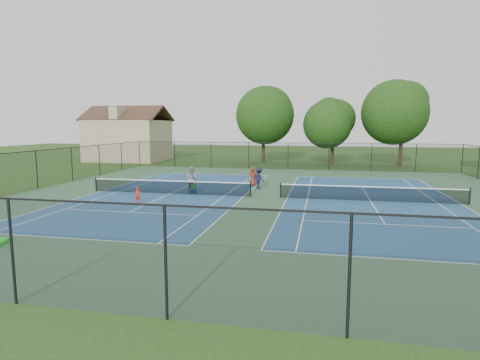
% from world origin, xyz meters
% --- Properties ---
extents(ground, '(140.00, 140.00, 0.00)m').
position_xyz_m(ground, '(0.00, 0.00, 0.00)').
color(ground, '#234716').
rests_on(ground, ground).
extents(court_pad, '(36.00, 36.00, 0.01)m').
position_xyz_m(court_pad, '(0.00, 0.00, 0.00)').
color(court_pad, '#305538').
rests_on(court_pad, ground).
extents(tennis_court_left, '(12.00, 23.83, 1.07)m').
position_xyz_m(tennis_court_left, '(-7.00, 0.00, 0.10)').
color(tennis_court_left, navy).
rests_on(tennis_court_left, ground).
extents(tennis_court_right, '(12.00, 23.83, 1.07)m').
position_xyz_m(tennis_court_right, '(7.00, 0.00, 0.10)').
color(tennis_court_right, navy).
rests_on(tennis_court_right, ground).
extents(perimeter_fence, '(36.08, 36.08, 3.02)m').
position_xyz_m(perimeter_fence, '(0.00, 0.00, 1.60)').
color(perimeter_fence, black).
rests_on(perimeter_fence, ground).
extents(tree_back_b, '(7.60, 7.60, 10.03)m').
position_xyz_m(tree_back_b, '(-4.00, 26.00, 6.60)').
color(tree_back_b, '#2D2116').
rests_on(tree_back_b, ground).
extents(tree_back_c, '(6.00, 6.00, 8.40)m').
position_xyz_m(tree_back_c, '(5.00, 25.00, 5.48)').
color(tree_back_c, '#2D2116').
rests_on(tree_back_c, ground).
extents(tree_back_d, '(7.80, 7.80, 10.37)m').
position_xyz_m(tree_back_d, '(13.00, 24.00, 6.82)').
color(tree_back_d, '#2D2116').
rests_on(tree_back_d, ground).
extents(clapboard_house, '(10.80, 8.10, 7.65)m').
position_xyz_m(clapboard_house, '(-23.00, 25.00, 3.09)').
color(clapboard_house, tan).
rests_on(clapboard_house, ground).
extents(child_player, '(0.40, 0.28, 1.02)m').
position_xyz_m(child_player, '(-7.73, -3.75, 0.51)').
color(child_player, red).
rests_on(child_player, ground).
extents(instructor, '(1.17, 1.06, 1.96)m').
position_xyz_m(instructor, '(-5.61, 0.80, 0.98)').
color(instructor, '#9A999C').
rests_on(instructor, ground).
extents(bystander_b, '(1.25, 1.16, 1.69)m').
position_xyz_m(bystander_b, '(-1.04, 3.62, 0.84)').
color(bystander_b, '#171934').
rests_on(bystander_b, ground).
extents(bystander_c, '(0.80, 0.55, 1.56)m').
position_xyz_m(bystander_c, '(-1.76, 4.98, 0.78)').
color(bystander_c, maroon).
rests_on(bystander_c, ground).
extents(ball_crate, '(0.38, 0.33, 0.30)m').
position_xyz_m(ball_crate, '(-5.39, 0.51, 0.15)').
color(ball_crate, '#162897').
rests_on(ball_crate, ground).
extents(ball_hopper, '(0.34, 0.29, 0.41)m').
position_xyz_m(ball_hopper, '(-5.39, 0.51, 0.51)').
color(ball_hopper, green).
rests_on(ball_hopper, ball_crate).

